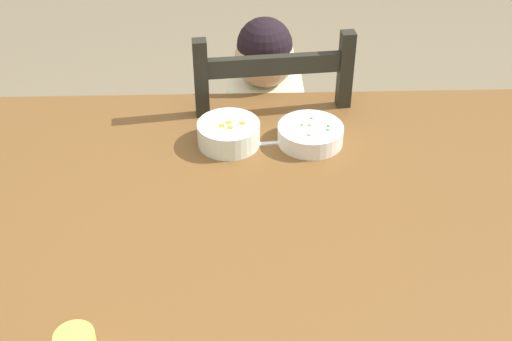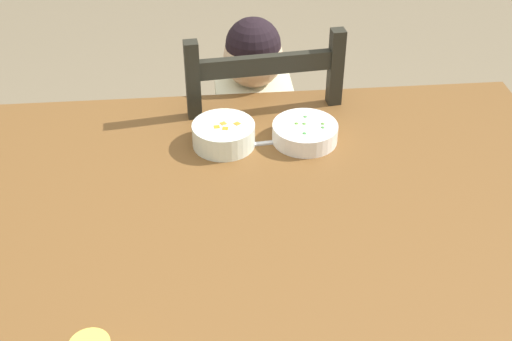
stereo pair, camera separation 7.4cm
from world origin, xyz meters
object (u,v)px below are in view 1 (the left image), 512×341
Objects in this scene: bowl_of_peas at (310,134)px; spoon at (253,144)px; dining_table at (240,241)px; dining_chair at (265,170)px; bowl_of_carrots at (228,133)px; child_figure at (264,125)px.

spoon is at bearing -175.45° from bowl_of_peas.
dining_chair is at bearing 81.74° from dining_table.
dining_table is 10.20× the size of bowl_of_carrots.
dining_table is at bearing -97.81° from child_figure.
child_figure is (-0.01, -0.00, 0.17)m from dining_chair.
dining_table is 9.68× the size of bowl_of_peas.
dining_chair reaches higher than spoon.
bowl_of_carrots is at bearing 95.43° from dining_table.
child_figure reaches higher than bowl_of_carrots.
dining_chair is (0.08, 0.56, -0.21)m from dining_table.
spoon reaches higher than dining_table.
dining_chair is 1.02× the size of child_figure.
spoon is (-0.04, -0.31, 0.31)m from dining_chair.
child_figure is at bearing 70.88° from bowl_of_carrots.
dining_table is 0.34m from bowl_of_peas.
dining_chair is at bearing 81.69° from spoon.
dining_chair is 0.45m from bowl_of_peas.
bowl_of_peas is (0.18, 0.26, 0.11)m from dining_table.
bowl_of_carrots is 1.12× the size of spoon.
dining_table is 11.46× the size of spoon.
bowl_of_carrots is at bearing -109.76° from dining_chair.
bowl_of_peas reaches higher than dining_table.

